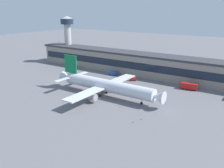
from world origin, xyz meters
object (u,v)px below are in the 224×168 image
(traffic_cone_1, at_px, (133,121))
(traffic_cone_0, at_px, (141,119))
(control_tower, at_px, (68,34))
(crew_van, at_px, (113,73))
(pushback_tractor, at_px, (73,67))
(airliner, at_px, (106,85))
(baggage_tug, at_px, (133,79))
(fuel_truck, at_px, (189,86))
(traffic_cone_2, at_px, (120,106))

(traffic_cone_1, bearing_deg, traffic_cone_0, 69.20)
(control_tower, xyz_separation_m, crew_van, (51.27, -14.50, -20.03))
(crew_van, bearing_deg, traffic_cone_0, -46.59)
(control_tower, xyz_separation_m, pushback_tractor, (19.60, -16.54, -20.44))
(traffic_cone_0, distance_m, traffic_cone_1, 3.88)
(airliner, distance_m, crew_van, 38.45)
(airliner, bearing_deg, traffic_cone_0, -27.96)
(baggage_tug, height_order, traffic_cone_1, baggage_tug)
(fuel_truck, bearing_deg, pushback_tractor, -179.78)
(airliner, distance_m, baggage_tug, 29.76)
(crew_van, xyz_separation_m, pushback_tractor, (-31.67, -2.04, -0.41))
(traffic_cone_1, distance_m, traffic_cone_2, 14.97)
(airliner, xyz_separation_m, crew_van, (-18.53, 33.48, -3.71))
(airliner, xyz_separation_m, baggage_tug, (-1.79, 29.42, -4.09))
(traffic_cone_2, bearing_deg, baggage_tug, 111.92)
(pushback_tractor, relative_size, traffic_cone_1, 6.83)
(traffic_cone_0, bearing_deg, control_tower, 147.20)
(baggage_tug, distance_m, pushback_tractor, 48.45)
(baggage_tug, bearing_deg, pushback_tractor, 177.61)
(crew_van, distance_m, pushback_tractor, 31.74)
(control_tower, relative_size, baggage_tug, 8.53)
(pushback_tractor, height_order, traffic_cone_1, pushback_tractor)
(traffic_cone_1, bearing_deg, airliner, 144.82)
(crew_van, relative_size, baggage_tug, 1.38)
(control_tower, distance_m, fuel_truck, 102.79)
(fuel_truck, height_order, traffic_cone_1, fuel_truck)
(control_tower, bearing_deg, crew_van, -15.79)
(crew_van, xyz_separation_m, traffic_cone_1, (43.56, -51.13, -1.09))
(crew_van, distance_m, baggage_tug, 17.22)
(control_tower, distance_m, crew_van, 56.92)
(airliner, height_order, baggage_tug, airliner)
(crew_van, height_order, fuel_truck, fuel_truck)
(airliner, distance_m, traffic_cone_1, 31.00)
(traffic_cone_0, relative_size, traffic_cone_1, 0.93)
(fuel_truck, relative_size, traffic_cone_0, 12.65)
(airliner, height_order, traffic_cone_0, airliner)
(control_tower, xyz_separation_m, fuel_truck, (99.59, -16.23, -19.60))
(traffic_cone_0, xyz_separation_m, traffic_cone_2, (-13.04, 5.76, 0.03))
(airliner, relative_size, traffic_cone_1, 79.13)
(traffic_cone_0, bearing_deg, traffic_cone_1, -110.80)
(airliner, height_order, traffic_cone_2, airliner)
(control_tower, relative_size, pushback_tractor, 6.93)
(pushback_tractor, bearing_deg, baggage_tug, -2.39)
(pushback_tractor, bearing_deg, crew_van, 3.69)
(baggage_tug, distance_m, traffic_cone_1, 54.18)
(airliner, xyz_separation_m, fuel_truck, (29.79, 31.76, -3.29))
(traffic_cone_0, bearing_deg, crew_van, 133.41)
(pushback_tractor, bearing_deg, fuel_truck, 0.22)
(control_tower, relative_size, fuel_truck, 4.03)
(traffic_cone_0, bearing_deg, fuel_truck, 85.78)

